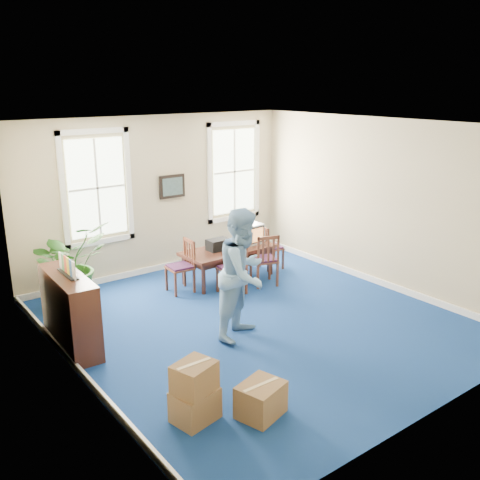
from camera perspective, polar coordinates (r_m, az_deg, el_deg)
floor at (r=8.97m, az=1.81°, el=-8.67°), size 6.50×6.50×0.00m
ceiling at (r=8.14m, az=2.01°, el=12.18°), size 6.50×6.50×0.00m
wall_back at (r=11.06m, az=-8.71°, el=4.77°), size 6.50×0.00×6.50m
wall_front at (r=6.34m, az=20.66°, el=-5.03°), size 6.50×0.00×6.50m
wall_left at (r=7.02m, az=-17.62°, el=-2.68°), size 0.00×6.50×6.50m
wall_right at (r=10.50m, az=14.82°, el=3.78°), size 0.00×6.50×6.50m
baseboard_back at (r=11.45m, az=-8.30°, el=-2.82°), size 6.00×0.04×0.12m
baseboard_left at (r=7.65m, az=-16.38°, el=-13.60°), size 0.04×6.50×0.12m
baseboard_right at (r=10.91m, az=14.14°, el=-4.15°), size 0.04×6.50×0.12m
window_left at (r=10.45m, az=-15.02°, el=5.39°), size 1.40×0.12×2.20m
window_right at (r=11.99m, az=-0.66°, el=7.32°), size 1.40×0.12×2.20m
wall_picture at (r=11.13m, az=-7.25°, el=5.69°), size 0.58×0.06×0.48m
conference_table at (r=10.70m, az=-1.24°, el=-2.54°), size 1.93×0.94×0.65m
crt_tv at (r=10.89m, az=1.00°, el=0.72°), size 0.48×0.52×0.41m
game_console at (r=11.07m, az=2.19°, el=-0.02°), size 0.20×0.22×0.04m
equipment_bag at (r=10.48m, az=-2.35°, el=-0.48°), size 0.44×0.29×0.22m
chair_near_left at (r=9.93m, az=-0.89°, el=-2.98°), size 0.48×0.48×1.00m
chair_near_right at (r=10.37m, az=2.58°, el=-2.03°), size 0.59×0.59×1.04m
chair_end_left at (r=10.07m, az=-6.44°, el=-2.83°), size 0.48×0.48×1.00m
chair_end_right at (r=11.31m, az=3.37°, el=-0.75°), size 0.48×0.48×0.93m
man at (r=8.14m, az=0.39°, el=-3.60°), size 1.23×1.12×2.03m
credenza at (r=8.31m, az=-17.69°, el=-7.14°), size 0.47×1.51×1.18m
brochure_rack at (r=8.06m, az=-17.99°, el=-2.31°), size 0.20×0.67×0.29m
potted_plant at (r=9.84m, az=-17.75°, el=-2.48°), size 1.63×1.52×1.49m
cardboard_boxes at (r=6.60m, az=-3.85°, el=-14.83°), size 1.69×1.69×0.77m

